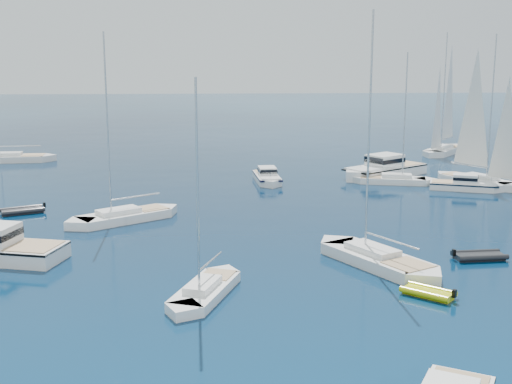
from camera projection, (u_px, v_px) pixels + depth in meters
The scene contains 14 objects.
ground at pixel (295, 336), 32.90m from camera, with size 400.00×400.00×0.00m, color navy.
motor_cruiser_far_r at pixel (466, 190), 67.99m from camera, with size 2.41×7.88×2.07m, color white, non-canonical shape.
motor_cruiser_distant at pixel (383, 176), 75.38m from camera, with size 3.71×12.11×3.18m, color white, non-canonical shape.
motor_cruiser_horizon at pixel (267, 182), 72.16m from camera, with size 2.40×7.85×2.06m, color white, non-canonical shape.
sailboat_fore at pixel (205, 296), 38.40m from camera, with size 2.27×8.74×12.84m, color white, non-canonical shape.
sailboat_mid_r at pixel (377, 265), 43.99m from camera, with size 2.98×11.46×16.85m, color silver, non-canonical shape.
sailboat_mid_l at pixel (124, 221), 55.44m from camera, with size 2.79×10.74×15.78m, color white, non-canonical shape.
sailboat_centre at pixel (393, 183), 71.47m from camera, with size 2.51×9.64×14.18m, color silver, non-canonical shape.
sailboat_sails_r at pixel (477, 185), 70.68m from camera, with size 2.83×10.90×16.03m, color white, non-canonical shape.
sailboat_far_l at pixel (10, 162), 85.65m from camera, with size 3.13×12.02×17.67m, color silver, non-canonical shape.
sailboat_sails_far at pixel (443, 153), 92.61m from camera, with size 2.98×11.46×16.85m, color white, non-canonical shape.
tender_yellow at pixel (428, 296), 38.30m from camera, with size 1.74×3.07×0.95m, color #BCC40B, non-canonical shape.
tender_grey_near at pixel (479, 259), 45.21m from camera, with size 1.98×3.60×0.95m, color black, non-canonical shape.
tender_grey_far at pixel (22, 213), 58.17m from camera, with size 2.05×3.75×0.95m, color black, non-canonical shape.
Camera 1 is at (-3.74, -30.62, 13.60)m, focal length 47.25 mm.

